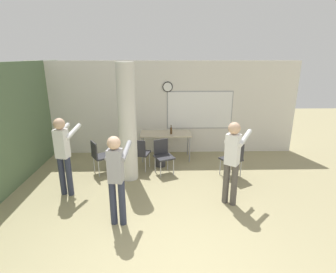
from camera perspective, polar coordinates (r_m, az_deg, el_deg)
wall_back at (r=8.01m, az=-0.57°, el=6.18°), size 8.00×0.15×2.80m
support_pillar at (r=6.23m, az=-8.83°, el=2.80°), size 0.42×0.42×2.80m
folding_table at (r=7.60m, az=-0.48°, el=0.30°), size 1.46×0.68×0.78m
bottle_on_table at (r=7.47m, az=0.68°, el=1.30°), size 0.06×0.06×0.27m
waste_bin at (r=7.25m, az=-1.66°, el=-5.02°), size 0.28×0.28×0.38m
chair_near_pillar at (r=6.92m, az=-14.66°, el=-3.85°), size 0.61×0.61×0.87m
chair_mid_room at (r=6.69m, az=14.01°, el=-4.53°), size 0.60×0.60×0.87m
chair_table_front at (r=6.74m, az=-1.08°, el=-3.84°), size 0.58×0.58×0.87m
chair_table_left at (r=6.91m, az=-6.14°, el=-3.37°), size 0.54×0.54×0.87m
person_playing_front at (r=4.64m, az=-11.19°, el=-7.95°), size 0.43×0.67×1.66m
person_watching_back at (r=5.95m, az=-21.83°, el=-2.89°), size 0.49×0.68×1.72m
person_playing_side at (r=5.32m, az=13.89°, el=-4.35°), size 0.63×0.70×1.73m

